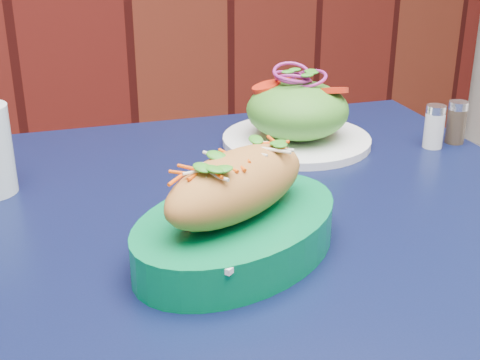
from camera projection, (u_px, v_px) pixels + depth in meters
name	position (u px, v px, depth m)	size (l,w,h in m)	color
cafe_table	(259.00, 278.00, 0.84)	(0.93, 0.93, 0.75)	black
banh_mi_basket	(237.00, 214.00, 0.70)	(0.31, 0.26, 0.12)	#03703D
salad_plate	(297.00, 115.00, 1.02)	(0.23, 0.23, 0.12)	white
salt_shaker	(434.00, 127.00, 1.01)	(0.03, 0.03, 0.07)	white
pepper_shaker	(456.00, 122.00, 1.03)	(0.03, 0.03, 0.07)	#3F3326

